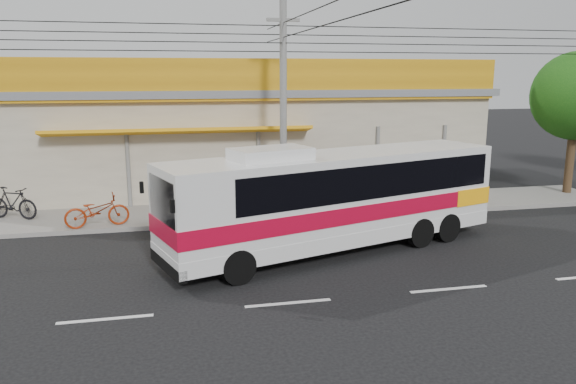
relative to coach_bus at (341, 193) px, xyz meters
name	(u,v)px	position (x,y,z in m)	size (l,w,h in m)	color
ground	(268,267)	(-2.35, -1.05, -1.72)	(120.00, 120.00, 0.00)	black
sidewalk	(239,212)	(-2.35, 4.95, -1.64)	(30.00, 3.20, 0.15)	slate
lane_markings	(288,303)	(-2.35, -3.55, -1.72)	(50.00, 0.12, 0.01)	silver
storefront_building	(223,136)	(-2.36, 10.49, 0.58)	(22.60, 9.20, 5.70)	#A19882
coach_bus	(341,193)	(0.00, 0.00, 0.00)	(10.58, 5.31, 3.21)	silver
motorbike_red	(97,211)	(-7.25, 3.65, -1.02)	(0.72, 2.06, 1.08)	maroon
motorbike_dark	(13,203)	(-10.23, 5.37, -1.00)	(0.53, 1.89, 1.14)	black
utility_pole	(283,37)	(-0.80, 4.35, 4.64)	(34.00, 14.00, 7.71)	slate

